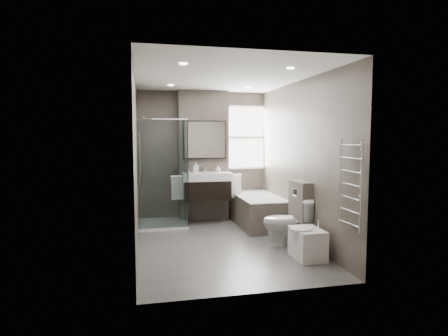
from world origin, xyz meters
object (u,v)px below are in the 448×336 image
object	(u,v)px
bathtub	(257,209)
toilet	(287,222)
vanity	(206,186)
bidet	(307,243)

from	to	relation	value
bathtub	toilet	world-z (taller)	toilet
bathtub	toilet	xyz separation A→B (m)	(0.05, -1.41, 0.06)
vanity	bidet	size ratio (longest dim) A/B	1.75
bathtub	bidet	xyz separation A→B (m)	(0.09, -2.04, -0.09)
vanity	toilet	world-z (taller)	vanity
vanity	toilet	distance (m)	2.02
bathtub	bidet	distance (m)	2.04
vanity	toilet	bearing A→B (deg)	-60.75
toilet	bidet	world-z (taller)	toilet
bathtub	toilet	size ratio (longest dim) A/B	2.12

